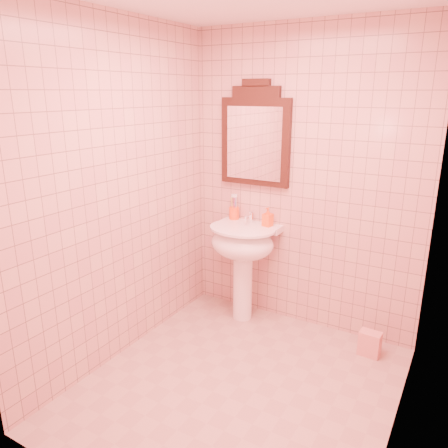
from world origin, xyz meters
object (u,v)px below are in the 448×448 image
Objects in this scene: mirror at (255,137)px; toothbrush_cup at (234,213)px; soap_dispenser at (268,217)px; pedestal_sink at (243,249)px; towel at (370,344)px.

mirror is 4.24× the size of toothbrush_cup.
toothbrush_cup is 1.26× the size of soap_dispenser.
mirror is at bearing 170.18° from soap_dispenser.
toothbrush_cup reaches higher than soap_dispenser.
pedestal_sink is 0.99× the size of mirror.
mirror reaches higher than toothbrush_cup.
mirror is 1.90m from towel.
toothbrush_cup is (-0.19, -0.02, -0.68)m from mirror.
towel is (1.13, -0.22, -1.50)m from mirror.
toothbrush_cup is at bearing 171.61° from towel.
toothbrush_cup reaches higher than towel.
mirror is at bearing 6.96° from toothbrush_cup.
pedestal_sink is at bearing 179.19° from towel.
pedestal_sink is 0.37m from toothbrush_cup.
towel is (1.32, -0.19, -0.82)m from toothbrush_cup.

